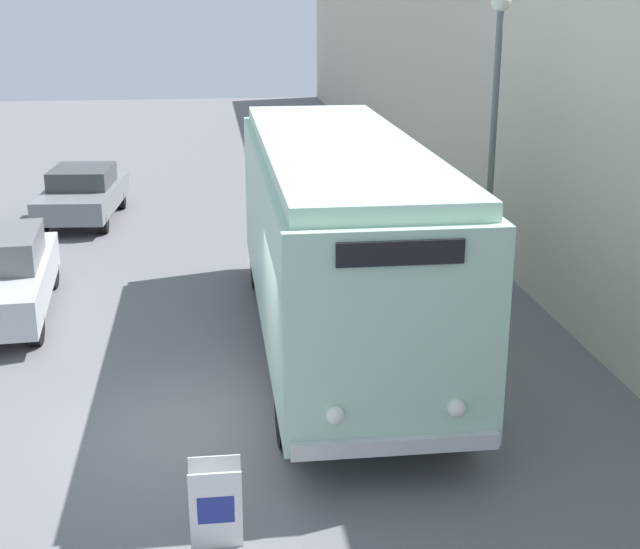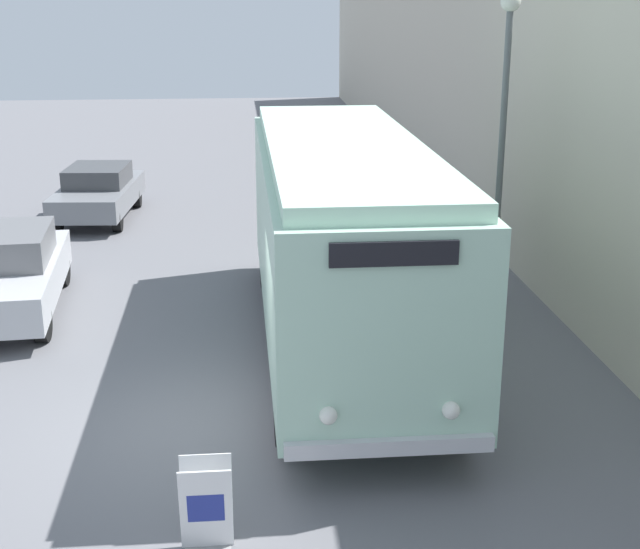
{
  "view_description": "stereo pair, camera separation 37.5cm",
  "coord_description": "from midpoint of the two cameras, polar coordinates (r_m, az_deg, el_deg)",
  "views": [
    {
      "loc": [
        0.2,
        -11.24,
        5.79
      ],
      "look_at": [
        1.65,
        0.4,
        2.05
      ],
      "focal_mm": 50.0,
      "sensor_mm": 36.0,
      "label": 1
    },
    {
      "loc": [
        0.57,
        -11.28,
        5.79
      ],
      "look_at": [
        1.65,
        0.4,
        2.05
      ],
      "focal_mm": 50.0,
      "sensor_mm": 36.0,
      "label": 2
    }
  ],
  "objects": [
    {
      "name": "parked_car_mid",
      "position": [
        24.31,
        -15.37,
        5.03
      ],
      "size": [
        2.08,
        4.19,
        1.39
      ],
      "rotation": [
        0.0,
        0.0,
        -0.08
      ],
      "color": "black",
      "rests_on": "ground_plane"
    },
    {
      "name": "parked_car_near",
      "position": [
        17.47,
        -20.4,
        -0.07
      ],
      "size": [
        2.05,
        4.63,
        1.58
      ],
      "rotation": [
        0.0,
        0.0,
        0.07
      ],
      "color": "black",
      "rests_on": "ground_plane"
    },
    {
      "name": "vintage_bus",
      "position": [
        14.64,
        0.45,
        2.66
      ],
      "size": [
        2.63,
        9.6,
        3.52
      ],
      "color": "black",
      "rests_on": "ground_plane"
    },
    {
      "name": "sign_board",
      "position": [
        9.95,
        -7.79,
        -14.61
      ],
      "size": [
        0.56,
        0.38,
        1.03
      ],
      "color": "gray",
      "rests_on": "ground_plane"
    },
    {
      "name": "ground_plane",
      "position": [
        12.67,
        -8.19,
        -9.7
      ],
      "size": [
        80.0,
        80.0,
        0.0
      ],
      "primitive_type": "plane",
      "color": "slate"
    },
    {
      "name": "building_wall_right",
      "position": [
        22.3,
        9.19,
        10.73
      ],
      "size": [
        0.3,
        60.0,
        6.34
      ],
      "color": "beige",
      "rests_on": "ground_plane"
    },
    {
      "name": "streetlamp",
      "position": [
        16.83,
        10.5,
        10.67
      ],
      "size": [
        0.36,
        0.36,
        5.8
      ],
      "color": "#595E60",
      "rests_on": "ground_plane"
    }
  ]
}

